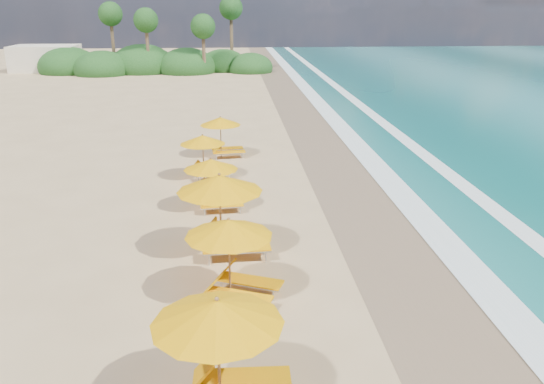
% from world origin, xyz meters
% --- Properties ---
extents(ground, '(160.00, 160.00, 0.00)m').
position_xyz_m(ground, '(0.00, 0.00, 0.00)').
color(ground, tan).
rests_on(ground, ground).
extents(wet_sand, '(4.00, 160.00, 0.01)m').
position_xyz_m(wet_sand, '(4.00, 0.00, 0.01)').
color(wet_sand, '#7A6348').
rests_on(wet_sand, ground).
extents(surf_foam, '(4.00, 160.00, 0.01)m').
position_xyz_m(surf_foam, '(6.70, 0.00, 0.03)').
color(surf_foam, white).
rests_on(surf_foam, ground).
extents(station_0, '(2.70, 2.50, 2.49)m').
position_xyz_m(station_0, '(-1.51, -9.43, 1.39)').
color(station_0, olive).
rests_on(station_0, ground).
extents(station_1, '(2.99, 2.96, 2.30)m').
position_xyz_m(station_1, '(-1.33, -5.16, 1.29)').
color(station_1, olive).
rests_on(station_1, ground).
extents(station_2, '(2.92, 2.71, 2.64)m').
position_xyz_m(station_2, '(-1.55, -2.32, 1.48)').
color(station_2, olive).
rests_on(station_2, ground).
extents(station_3, '(2.31, 2.17, 2.04)m').
position_xyz_m(station_3, '(-1.99, 1.61, 1.14)').
color(station_3, olive).
rests_on(station_3, ground).
extents(station_4, '(2.54, 2.47, 2.02)m').
position_xyz_m(station_4, '(-2.45, 5.62, 1.13)').
color(station_4, olive).
rests_on(station_4, ground).
extents(station_5, '(2.40, 2.27, 2.08)m').
position_xyz_m(station_5, '(-1.72, 9.27, 1.17)').
color(station_5, olive).
rests_on(station_5, ground).
extents(treeline, '(25.80, 8.80, 9.74)m').
position_xyz_m(treeline, '(-9.94, 45.51, 1.00)').
color(treeline, '#163D14').
rests_on(treeline, ground).
extents(beach_building, '(7.00, 5.00, 2.80)m').
position_xyz_m(beach_building, '(-22.00, 48.00, 1.40)').
color(beach_building, beige).
rests_on(beach_building, ground).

